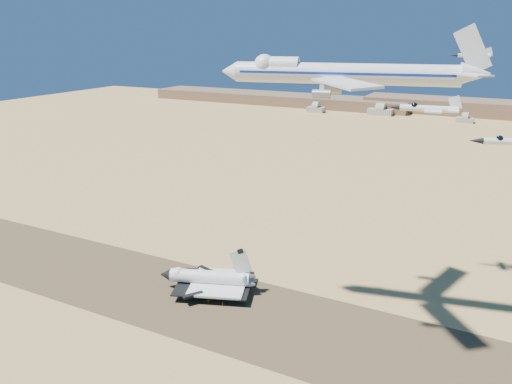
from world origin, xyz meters
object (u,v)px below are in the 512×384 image
at_px(carrier_747, 336,73).
at_px(chase_jet_e, 473,55).
at_px(shuttle, 209,279).
at_px(crew_b, 223,304).
at_px(chase_jet_d, 428,74).
at_px(chase_jet_a, 427,108).
at_px(crew_a, 210,300).
at_px(crew_c, 208,302).

distance_m(carrier_747, chase_jet_e, 71.21).
height_order(shuttle, crew_b, shuttle).
distance_m(shuttle, carrier_747, 95.09).
height_order(crew_b, chase_jet_d, chase_jet_d).
bearing_deg(chase_jet_a, crew_b, 149.47).
distance_m(shuttle, chase_jet_d, 116.11).
bearing_deg(crew_b, chase_jet_a, -148.86).
xyz_separation_m(crew_a, crew_b, (5.92, 0.04, 0.09)).
xyz_separation_m(crew_c, chase_jet_a, (77.55, -31.01, 83.61)).
bearing_deg(crew_c, chase_jet_e, -79.01).
distance_m(shuttle, crew_c, 11.37).
bearing_deg(crew_a, shuttle, 17.66).
height_order(crew_c, chase_jet_e, chase_jet_e).
height_order(carrier_747, chase_jet_a, carrier_747).
relative_size(shuttle, crew_a, 25.08).
bearing_deg(shuttle, crew_b, -55.12).
relative_size(crew_a, crew_b, 0.90).
bearing_deg(chase_jet_e, carrier_747, -137.89).
distance_m(chase_jet_d, chase_jet_e, 22.97).
distance_m(crew_a, chase_jet_d, 119.75).
bearing_deg(shuttle, crew_c, -79.55).
bearing_deg(shuttle, chase_jet_a, -45.45).
relative_size(crew_c, chase_jet_e, 0.11).
xyz_separation_m(shuttle, crew_c, (5.28, -9.12, -4.27)).
height_order(carrier_747, chase_jet_d, carrier_747).
xyz_separation_m(crew_a, crew_c, (0.12, -1.17, 0.08)).
bearing_deg(chase_jet_d, crew_a, -152.22).
distance_m(chase_jet_a, chase_jet_d, 89.66).
bearing_deg(shuttle, chase_jet_d, 15.40).
distance_m(shuttle, crew_a, 10.42).
bearing_deg(carrier_747, chase_jet_d, 52.12).
bearing_deg(carrier_747, crew_a, -175.96).
relative_size(chase_jet_a, chase_jet_e, 0.99).
bearing_deg(shuttle, carrier_747, -14.66).
bearing_deg(crew_c, carrier_747, -105.68).
height_order(carrier_747, crew_b, carrier_747).
bearing_deg(carrier_747, shuttle, 173.11).
bearing_deg(chase_jet_a, crew_c, 151.86).
distance_m(carrier_747, crew_c, 97.20).
bearing_deg(chase_jet_d, chase_jet_e, 38.44).
bearing_deg(carrier_747, chase_jet_e, 48.45).
height_order(crew_c, chase_jet_a, chase_jet_a).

